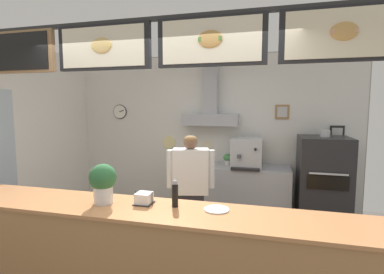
{
  "coord_description": "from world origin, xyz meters",
  "views": [
    {
      "loc": [
        1.0,
        -2.66,
        1.9
      ],
      "look_at": [
        0.12,
        0.72,
        1.52
      ],
      "focal_mm": 27.16,
      "sensor_mm": 36.0,
      "label": 1
    }
  ],
  "objects_px": {
    "potted_rosemary": "(227,159)",
    "pizza_oven": "(323,184)",
    "shop_worker": "(191,193)",
    "espresso_machine": "(247,153)",
    "potted_basil": "(198,157)",
    "napkin_holder": "(144,199)",
    "pepper_grinder": "(175,194)",
    "basil_vase": "(103,183)",
    "condiment_plate": "(217,209)"
  },
  "relations": [
    {
      "from": "potted_rosemary",
      "to": "pizza_oven",
      "type": "bearing_deg",
      "value": -5.69
    },
    {
      "from": "shop_worker",
      "to": "espresso_machine",
      "type": "relative_size",
      "value": 2.73
    },
    {
      "from": "shop_worker",
      "to": "potted_basil",
      "type": "height_order",
      "value": "shop_worker"
    },
    {
      "from": "espresso_machine",
      "to": "napkin_holder",
      "type": "xyz_separation_m",
      "value": [
        -0.73,
        -2.41,
        -0.07
      ]
    },
    {
      "from": "shop_worker",
      "to": "pepper_grinder",
      "type": "bearing_deg",
      "value": 84.09
    },
    {
      "from": "pizza_oven",
      "to": "shop_worker",
      "type": "bearing_deg",
      "value": -144.05
    },
    {
      "from": "basil_vase",
      "to": "condiment_plate",
      "type": "height_order",
      "value": "basil_vase"
    },
    {
      "from": "pizza_oven",
      "to": "pepper_grinder",
      "type": "bearing_deg",
      "value": -124.33
    },
    {
      "from": "espresso_machine",
      "to": "condiment_plate",
      "type": "height_order",
      "value": "espresso_machine"
    },
    {
      "from": "pizza_oven",
      "to": "espresso_machine",
      "type": "relative_size",
      "value": 2.73
    },
    {
      "from": "potted_basil",
      "to": "condiment_plate",
      "type": "distance_m",
      "value": 2.54
    },
    {
      "from": "espresso_machine",
      "to": "napkin_holder",
      "type": "distance_m",
      "value": 2.52
    },
    {
      "from": "pizza_oven",
      "to": "potted_basil",
      "type": "distance_m",
      "value": 2.0
    },
    {
      "from": "espresso_machine",
      "to": "condiment_plate",
      "type": "bearing_deg",
      "value": -91.95
    },
    {
      "from": "pizza_oven",
      "to": "potted_rosemary",
      "type": "bearing_deg",
      "value": 174.31
    },
    {
      "from": "potted_basil",
      "to": "potted_rosemary",
      "type": "relative_size",
      "value": 1.06
    },
    {
      "from": "shop_worker",
      "to": "napkin_holder",
      "type": "xyz_separation_m",
      "value": [
        -0.15,
        -1.07,
        0.26
      ]
    },
    {
      "from": "potted_basil",
      "to": "napkin_holder",
      "type": "height_order",
      "value": "napkin_holder"
    },
    {
      "from": "pizza_oven",
      "to": "potted_rosemary",
      "type": "relative_size",
      "value": 7.88
    },
    {
      "from": "condiment_plate",
      "to": "shop_worker",
      "type": "bearing_deg",
      "value": 115.45
    },
    {
      "from": "espresso_machine",
      "to": "potted_rosemary",
      "type": "relative_size",
      "value": 2.89
    },
    {
      "from": "pepper_grinder",
      "to": "basil_vase",
      "type": "bearing_deg",
      "value": -173.74
    },
    {
      "from": "basil_vase",
      "to": "potted_basil",
      "type": "bearing_deg",
      "value": 83.93
    },
    {
      "from": "potted_rosemary",
      "to": "napkin_holder",
      "type": "xyz_separation_m",
      "value": [
        -0.42,
        -2.47,
        0.05
      ]
    },
    {
      "from": "espresso_machine",
      "to": "pepper_grinder",
      "type": "bearing_deg",
      "value": -100.41
    },
    {
      "from": "pepper_grinder",
      "to": "pizza_oven",
      "type": "bearing_deg",
      "value": 55.67
    },
    {
      "from": "potted_rosemary",
      "to": "basil_vase",
      "type": "relative_size",
      "value": 0.55
    },
    {
      "from": "potted_rosemary",
      "to": "espresso_machine",
      "type": "bearing_deg",
      "value": -11.05
    },
    {
      "from": "potted_basil",
      "to": "pepper_grinder",
      "type": "height_order",
      "value": "pepper_grinder"
    },
    {
      "from": "pizza_oven",
      "to": "potted_basil",
      "type": "bearing_deg",
      "value": 176.77
    },
    {
      "from": "potted_basil",
      "to": "napkin_holder",
      "type": "relative_size",
      "value": 1.25
    },
    {
      "from": "espresso_machine",
      "to": "potted_rosemary",
      "type": "xyz_separation_m",
      "value": [
        -0.32,
        0.06,
        -0.12
      ]
    },
    {
      "from": "potted_rosemary",
      "to": "pepper_grinder",
      "type": "height_order",
      "value": "pepper_grinder"
    },
    {
      "from": "pizza_oven",
      "to": "potted_rosemary",
      "type": "height_order",
      "value": "pizza_oven"
    },
    {
      "from": "condiment_plate",
      "to": "napkin_holder",
      "type": "bearing_deg",
      "value": -179.43
    },
    {
      "from": "potted_basil",
      "to": "napkin_holder",
      "type": "bearing_deg",
      "value": -87.86
    },
    {
      "from": "espresso_machine",
      "to": "pepper_grinder",
      "type": "distance_m",
      "value": 2.45
    },
    {
      "from": "napkin_holder",
      "to": "espresso_machine",
      "type": "bearing_deg",
      "value": 73.04
    },
    {
      "from": "shop_worker",
      "to": "potted_basil",
      "type": "distance_m",
      "value": 1.4
    },
    {
      "from": "potted_rosemary",
      "to": "condiment_plate",
      "type": "bearing_deg",
      "value": -84.51
    },
    {
      "from": "shop_worker",
      "to": "potted_basil",
      "type": "bearing_deg",
      "value": -93.65
    },
    {
      "from": "condiment_plate",
      "to": "potted_rosemary",
      "type": "bearing_deg",
      "value": 95.49
    },
    {
      "from": "shop_worker",
      "to": "espresso_machine",
      "type": "xyz_separation_m",
      "value": [
        0.59,
        1.34,
        0.32
      ]
    },
    {
      "from": "pizza_oven",
      "to": "potted_basil",
      "type": "xyz_separation_m",
      "value": [
        -1.97,
        0.11,
        0.3
      ]
    },
    {
      "from": "espresso_machine",
      "to": "potted_rosemary",
      "type": "bearing_deg",
      "value": 168.95
    },
    {
      "from": "potted_basil",
      "to": "espresso_machine",
      "type": "bearing_deg",
      "value": -1.91
    },
    {
      "from": "pepper_grinder",
      "to": "napkin_holder",
      "type": "xyz_separation_m",
      "value": [
        -0.29,
        0.0,
        -0.07
      ]
    },
    {
      "from": "espresso_machine",
      "to": "condiment_plate",
      "type": "xyz_separation_m",
      "value": [
        -0.08,
        -2.4,
        -0.11
      ]
    },
    {
      "from": "pizza_oven",
      "to": "shop_worker",
      "type": "height_order",
      "value": "same"
    },
    {
      "from": "espresso_machine",
      "to": "condiment_plate",
      "type": "relative_size",
      "value": 2.67
    }
  ]
}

